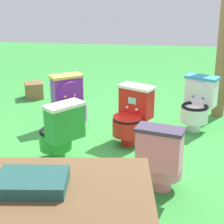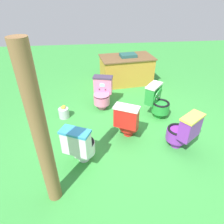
# 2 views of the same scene
# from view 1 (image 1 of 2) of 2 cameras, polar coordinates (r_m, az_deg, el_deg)

# --- Properties ---
(ground) EXTENTS (14.00, 14.00, 0.00)m
(ground) POSITION_cam_1_polar(r_m,az_deg,el_deg) (4.96, 0.64, -4.70)
(ground) COLOR green
(toilet_white) EXTENTS (0.58, 0.62, 0.73)m
(toilet_white) POSITION_cam_1_polar(r_m,az_deg,el_deg) (5.43, 12.29, 1.27)
(toilet_white) COLOR white
(toilet_white) RESTS_ON ground
(toilet_red) EXTENTS (0.59, 0.62, 0.73)m
(toilet_red) POSITION_cam_1_polar(r_m,az_deg,el_deg) (4.88, 2.84, -0.45)
(toilet_red) COLOR red
(toilet_red) RESTS_ON ground
(toilet_pink) EXTENTS (0.52, 0.58, 0.73)m
(toilet_pink) POSITION_cam_1_polar(r_m,az_deg,el_deg) (3.81, 7.24, -6.69)
(toilet_pink) COLOR pink
(toilet_pink) RESTS_ON ground
(toilet_green) EXTENTS (0.64, 0.63, 0.73)m
(toilet_green) POSITION_cam_1_polar(r_m,az_deg,el_deg) (4.41, -7.58, -2.83)
(toilet_green) COLOR green
(toilet_green) RESTS_ON ground
(toilet_purple) EXTENTS (0.61, 0.63, 0.73)m
(toilet_purple) POSITION_cam_1_polar(r_m,az_deg,el_deg) (5.39, -6.08, 1.50)
(toilet_purple) COLOR purple
(toilet_purple) RESTS_ON ground
(wooden_post) EXTENTS (0.18, 0.18, 2.11)m
(wooden_post) POSITION_cam_1_polar(r_m,az_deg,el_deg) (5.86, 15.88, 9.23)
(wooden_post) COLOR brown
(wooden_post) RESTS_ON ground
(small_crate) EXTENTS (0.38, 0.37, 0.27)m
(small_crate) POSITION_cam_1_polar(r_m,az_deg,el_deg) (6.85, -11.24, 3.12)
(small_crate) COLOR brown
(small_crate) RESTS_ON ground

